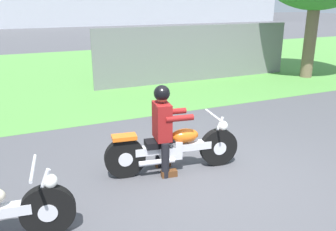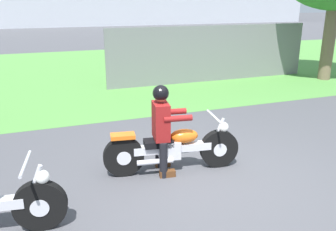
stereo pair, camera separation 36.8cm
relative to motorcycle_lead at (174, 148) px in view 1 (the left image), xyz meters
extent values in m
plane|color=#4C4C51|center=(0.35, -0.63, -0.38)|extent=(120.00, 120.00, 0.00)
cube|color=#549342|center=(0.35, 8.69, -0.38)|extent=(60.00, 12.00, 0.01)
cylinder|color=black|center=(0.74, -0.11, -0.07)|extent=(0.62, 0.21, 0.61)
cylinder|color=silver|center=(0.74, -0.11, -0.07)|extent=(0.23, 0.17, 0.21)
cylinder|color=black|center=(-0.75, 0.12, -0.07)|extent=(0.62, 0.21, 0.61)
cylinder|color=silver|center=(-0.75, 0.12, -0.07)|extent=(0.23, 0.17, 0.21)
cube|color=silver|center=(-0.01, 0.00, 0.01)|extent=(1.22, 0.32, 0.12)
cube|color=silver|center=(-0.06, 0.01, -0.01)|extent=(0.35, 0.29, 0.28)
ellipsoid|color=orange|center=(0.17, -0.02, 0.19)|extent=(0.47, 0.30, 0.22)
cube|color=black|center=(-0.22, 0.04, 0.11)|extent=(0.47, 0.30, 0.10)
cube|color=orange|center=(-0.75, 0.12, 0.26)|extent=(0.39, 0.25, 0.06)
cylinder|color=silver|center=(0.69, -0.10, 0.18)|extent=(0.26, 0.09, 0.53)
cylinder|color=silver|center=(0.64, -0.10, 0.47)|extent=(0.13, 0.66, 0.04)
sphere|color=white|center=(0.80, -0.12, 0.29)|extent=(0.16, 0.16, 0.16)
cylinder|color=silver|center=(-0.32, -0.09, -0.13)|extent=(0.56, 0.16, 0.08)
cylinder|color=black|center=(-0.16, 0.21, -0.10)|extent=(0.12, 0.12, 0.56)
cube|color=#593319|center=(-0.10, 0.20, -0.33)|extent=(0.25, 0.13, 0.10)
cylinder|color=black|center=(-0.21, -0.15, -0.10)|extent=(0.12, 0.12, 0.56)
cube|color=#593319|center=(-0.15, -0.16, -0.33)|extent=(0.25, 0.13, 0.10)
cube|color=maroon|center=(-0.18, 0.03, 0.46)|extent=(0.27, 0.41, 0.56)
cylinder|color=maroon|center=(0.06, 0.17, 0.54)|extent=(0.43, 0.15, 0.09)
cylinder|color=maroon|center=(0.01, -0.17, 0.54)|extent=(0.43, 0.15, 0.09)
sphere|color=#996B4C|center=(-0.18, 0.03, 0.86)|extent=(0.20, 0.20, 0.20)
sphere|color=black|center=(-0.18, 0.03, 0.89)|extent=(0.24, 0.24, 0.24)
cylinder|color=black|center=(-1.97, -0.85, -0.08)|extent=(0.62, 0.21, 0.61)
cylinder|color=silver|center=(-1.97, -0.85, -0.08)|extent=(0.23, 0.17, 0.21)
cylinder|color=silver|center=(-2.02, -0.84, 0.17)|extent=(0.26, 0.09, 0.53)
cylinder|color=silver|center=(-2.07, -0.83, 0.46)|extent=(0.13, 0.66, 0.04)
sphere|color=white|center=(-1.91, -0.86, 0.28)|extent=(0.16, 0.16, 0.16)
cylinder|color=brown|center=(7.29, 4.55, 0.83)|extent=(0.40, 0.40, 2.42)
cube|color=slate|center=(3.57, 5.64, 0.52)|extent=(7.00, 0.06, 1.80)
camera|label=1|loc=(-2.19, -4.56, 2.17)|focal=37.92mm
camera|label=2|loc=(-1.85, -4.70, 2.17)|focal=37.92mm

